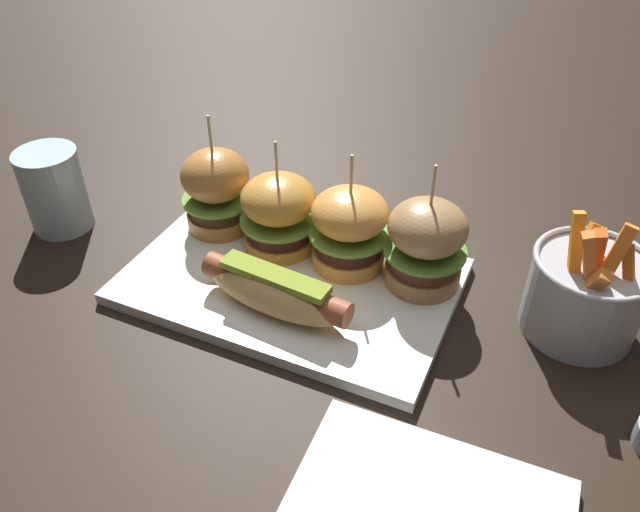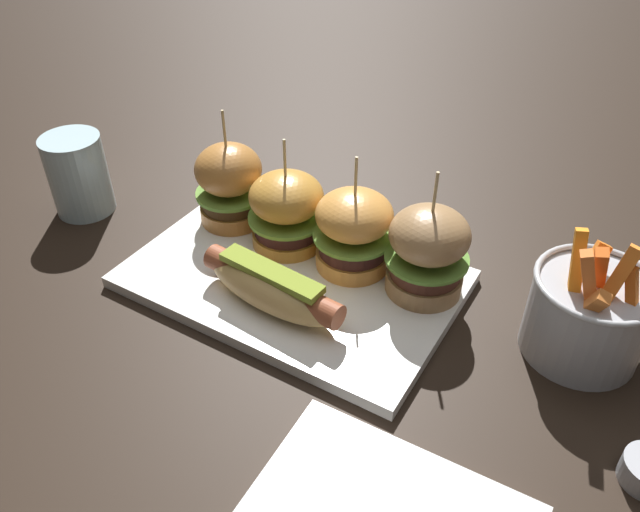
{
  "view_description": "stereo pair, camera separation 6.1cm",
  "coord_description": "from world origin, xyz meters",
  "px_view_note": "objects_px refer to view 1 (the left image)",
  "views": [
    {
      "loc": [
        0.25,
        -0.48,
        0.46
      ],
      "look_at": [
        0.04,
        0.0,
        0.05
      ],
      "focal_mm": 35.18,
      "sensor_mm": 36.0,
      "label": 1
    },
    {
      "loc": [
        0.3,
        -0.45,
        0.46
      ],
      "look_at": [
        0.04,
        0.0,
        0.05
      ],
      "focal_mm": 35.18,
      "sensor_mm": 36.0,
      "label": 2
    }
  ],
  "objects_px": {
    "platter_main": "(291,281)",
    "slider_center_left": "(279,212)",
    "hot_dog": "(275,291)",
    "water_glass": "(55,190)",
    "slider_far_right": "(426,243)",
    "slider_far_left": "(217,189)",
    "slider_center_right": "(349,228)",
    "fries_bucket": "(585,293)"
  },
  "relations": [
    {
      "from": "platter_main",
      "to": "slider_center_left",
      "type": "xyz_separation_m",
      "value": [
        -0.04,
        0.05,
        0.05
      ]
    },
    {
      "from": "fries_bucket",
      "to": "water_glass",
      "type": "height_order",
      "value": "fries_bucket"
    },
    {
      "from": "hot_dog",
      "to": "slider_far_right",
      "type": "distance_m",
      "value": 0.17
    },
    {
      "from": "slider_far_right",
      "to": "water_glass",
      "type": "bearing_deg",
      "value": -171.95
    },
    {
      "from": "fries_bucket",
      "to": "slider_center_left",
      "type": "bearing_deg",
      "value": -177.61
    },
    {
      "from": "platter_main",
      "to": "slider_center_right",
      "type": "relative_size",
      "value": 2.6
    },
    {
      "from": "slider_center_left",
      "to": "water_glass",
      "type": "relative_size",
      "value": 1.31
    },
    {
      "from": "slider_far_right",
      "to": "fries_bucket",
      "type": "xyz_separation_m",
      "value": [
        0.16,
        0.01,
        -0.02
      ]
    },
    {
      "from": "platter_main",
      "to": "slider_far_right",
      "type": "bearing_deg",
      "value": 21.3
    },
    {
      "from": "slider_far_left",
      "to": "fries_bucket",
      "type": "height_order",
      "value": "slider_far_left"
    },
    {
      "from": "fries_bucket",
      "to": "platter_main",
      "type": "bearing_deg",
      "value": -168.32
    },
    {
      "from": "platter_main",
      "to": "slider_far_left",
      "type": "distance_m",
      "value": 0.15
    },
    {
      "from": "slider_far_left",
      "to": "water_glass",
      "type": "bearing_deg",
      "value": -161.42
    },
    {
      "from": "hot_dog",
      "to": "slider_far_right",
      "type": "relative_size",
      "value": 1.17
    },
    {
      "from": "hot_dog",
      "to": "slider_far_right",
      "type": "xyz_separation_m",
      "value": [
        0.13,
        0.11,
        0.03
      ]
    },
    {
      "from": "slider_far_right",
      "to": "slider_center_left",
      "type": "bearing_deg",
      "value": -178.41
    },
    {
      "from": "slider_center_right",
      "to": "fries_bucket",
      "type": "relative_size",
      "value": 0.98
    },
    {
      "from": "fries_bucket",
      "to": "water_glass",
      "type": "bearing_deg",
      "value": -173.23
    },
    {
      "from": "slider_center_right",
      "to": "fries_bucket",
      "type": "bearing_deg",
      "value": 2.57
    },
    {
      "from": "slider_center_right",
      "to": "fries_bucket",
      "type": "height_order",
      "value": "slider_center_right"
    },
    {
      "from": "slider_far_right",
      "to": "hot_dog",
      "type": "bearing_deg",
      "value": -139.89
    },
    {
      "from": "hot_dog",
      "to": "slider_center_right",
      "type": "relative_size",
      "value": 1.24
    },
    {
      "from": "slider_center_left",
      "to": "slider_far_right",
      "type": "distance_m",
      "value": 0.17
    },
    {
      "from": "slider_far_left",
      "to": "slider_center_right",
      "type": "height_order",
      "value": "slider_far_left"
    },
    {
      "from": "slider_far_right",
      "to": "water_glass",
      "type": "xyz_separation_m",
      "value": [
        -0.45,
        -0.06,
        -0.01
      ]
    },
    {
      "from": "hot_dog",
      "to": "slider_far_left",
      "type": "xyz_separation_m",
      "value": [
        -0.13,
        0.11,
        0.03
      ]
    },
    {
      "from": "platter_main",
      "to": "slider_center_right",
      "type": "height_order",
      "value": "slider_center_right"
    },
    {
      "from": "hot_dog",
      "to": "slider_far_left",
      "type": "height_order",
      "value": "slider_far_left"
    },
    {
      "from": "slider_far_left",
      "to": "slider_far_right",
      "type": "distance_m",
      "value": 0.26
    },
    {
      "from": "hot_dog",
      "to": "water_glass",
      "type": "bearing_deg",
      "value": 172.74
    },
    {
      "from": "slider_center_right",
      "to": "slider_center_left",
      "type": "bearing_deg",
      "value": -178.14
    },
    {
      "from": "slider_center_right",
      "to": "slider_far_right",
      "type": "relative_size",
      "value": 0.95
    },
    {
      "from": "slider_far_left",
      "to": "slider_center_right",
      "type": "distance_m",
      "value": 0.17
    },
    {
      "from": "platter_main",
      "to": "slider_far_left",
      "type": "xyz_separation_m",
      "value": [
        -0.12,
        0.05,
        0.06
      ]
    },
    {
      "from": "slider_far_left",
      "to": "slider_center_right",
      "type": "xyz_separation_m",
      "value": [
        0.17,
        -0.0,
        -0.0
      ]
    },
    {
      "from": "hot_dog",
      "to": "water_glass",
      "type": "distance_m",
      "value": 0.33
    },
    {
      "from": "fries_bucket",
      "to": "water_glass",
      "type": "xyz_separation_m",
      "value": [
        -0.62,
        -0.07,
        0.0
      ]
    },
    {
      "from": "slider_far_right",
      "to": "fries_bucket",
      "type": "relative_size",
      "value": 1.03
    },
    {
      "from": "platter_main",
      "to": "fries_bucket",
      "type": "distance_m",
      "value": 0.31
    },
    {
      "from": "slider_far_left",
      "to": "fries_bucket",
      "type": "distance_m",
      "value": 0.42
    },
    {
      "from": "slider_far_left",
      "to": "slider_center_right",
      "type": "relative_size",
      "value": 1.06
    },
    {
      "from": "slider_center_left",
      "to": "slider_far_left",
      "type": "bearing_deg",
      "value": 176.06
    }
  ]
}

